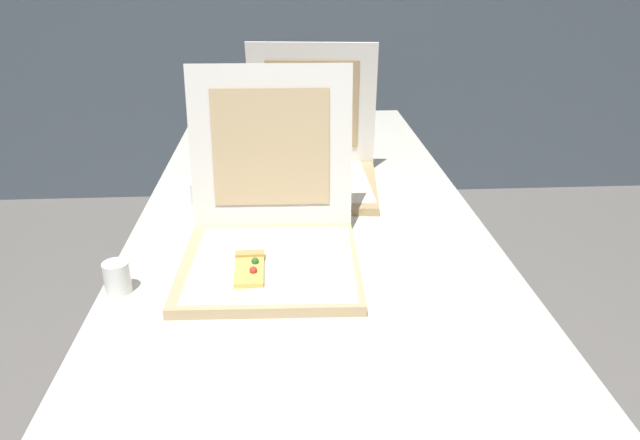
% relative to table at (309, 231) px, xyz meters
% --- Properties ---
extents(table, '(0.87, 2.24, 0.74)m').
position_rel_table_xyz_m(table, '(0.00, 0.00, 0.00)').
color(table, silver).
rests_on(table, ground).
extents(pizza_box_front, '(0.39, 0.44, 0.40)m').
position_rel_table_xyz_m(pizza_box_front, '(-0.09, -0.24, 0.10)').
color(pizza_box_front, tan).
rests_on(pizza_box_front, table).
extents(pizza_box_middle, '(0.42, 0.42, 0.40)m').
position_rel_table_xyz_m(pizza_box_middle, '(0.02, 0.22, 0.10)').
color(pizza_box_middle, tan).
rests_on(pizza_box_middle, table).
extents(cup_white_mid, '(0.05, 0.05, 0.07)m').
position_rel_table_xyz_m(cup_white_mid, '(-0.29, 0.08, 0.08)').
color(cup_white_mid, white).
rests_on(cup_white_mid, table).
extents(cup_white_near_left, '(0.05, 0.05, 0.07)m').
position_rel_table_xyz_m(cup_white_near_left, '(-0.40, -0.36, 0.08)').
color(cup_white_near_left, white).
rests_on(cup_white_near_left, table).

